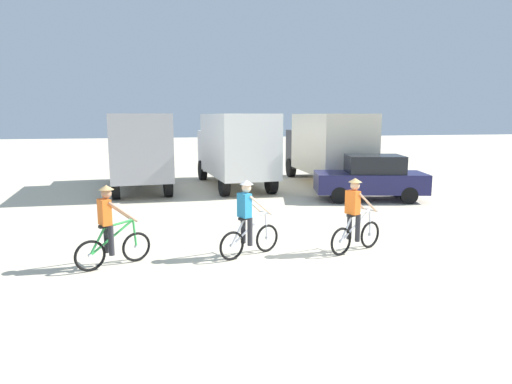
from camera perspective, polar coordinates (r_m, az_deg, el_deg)
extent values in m
plane|color=beige|center=(9.88, 6.60, -9.87)|extent=(120.00, 120.00, 0.00)
cube|color=#9E9EA3|center=(20.26, -14.50, 5.67)|extent=(2.85, 5.39, 2.70)
cube|color=#2D2D33|center=(23.69, -14.81, 4.97)|extent=(2.32, 1.69, 2.00)
cube|color=black|center=(24.36, -14.91, 5.91)|extent=(2.02, 0.26, 0.80)
cylinder|color=black|center=(23.67, -17.16, 2.43)|extent=(0.41, 1.02, 1.00)
cylinder|color=black|center=(23.74, -12.24, 2.66)|extent=(0.41, 1.02, 1.00)
cylinder|color=black|center=(18.73, -17.20, 0.63)|extent=(0.41, 1.02, 1.00)
cylinder|color=black|center=(18.82, -10.98, 0.92)|extent=(0.41, 1.02, 1.00)
cube|color=white|center=(20.38, -2.32, 5.99)|extent=(2.86, 5.39, 2.70)
cube|color=silver|center=(23.71, -4.39, 5.27)|extent=(2.33, 1.69, 2.00)
cube|color=black|center=(24.37, -4.76, 6.20)|extent=(2.02, 0.26, 0.80)
cylinder|color=black|center=(23.51, -6.73, 2.74)|extent=(0.41, 1.02, 1.00)
cylinder|color=black|center=(23.95, -1.92, 2.93)|extent=(0.41, 1.02, 1.00)
cylinder|color=black|center=(18.66, -4.01, 1.00)|extent=(0.41, 1.02, 1.00)
cylinder|color=black|center=(19.21, 1.93, 1.27)|extent=(0.41, 1.02, 1.00)
cube|color=beige|center=(21.58, 9.43, 6.07)|extent=(2.45, 5.22, 2.70)
cube|color=#2D2D33|center=(24.82, 6.65, 5.42)|extent=(2.22, 1.52, 2.00)
cube|color=black|center=(25.46, 6.18, 6.33)|extent=(2.02, 0.10, 0.80)
cylinder|color=black|center=(24.52, 4.40, 3.06)|extent=(0.33, 1.00, 1.00)
cylinder|color=black|center=(25.14, 8.89, 3.14)|extent=(0.33, 1.00, 1.00)
cylinder|color=black|center=(19.80, 8.26, 1.43)|extent=(0.33, 1.00, 1.00)
cylinder|color=black|center=(20.56, 13.63, 1.56)|extent=(0.33, 1.00, 1.00)
cube|color=#1E1E4C|center=(18.28, 14.08, 1.19)|extent=(4.48, 2.64, 0.76)
cube|color=black|center=(18.22, 14.63, 3.43)|extent=(2.40, 2.02, 0.68)
cylinder|color=black|center=(17.33, 10.41, -0.40)|extent=(0.67, 0.36, 0.64)
cylinder|color=black|center=(18.84, 9.65, 0.42)|extent=(0.67, 0.36, 0.64)
cylinder|color=black|center=(17.94, 18.64, -0.41)|extent=(0.67, 0.36, 0.64)
cylinder|color=black|center=(19.41, 17.27, 0.39)|extent=(0.67, 0.36, 0.64)
torus|color=black|center=(10.71, -14.78, -6.67)|extent=(0.63, 0.37, 0.68)
cylinder|color=silver|center=(10.71, -14.78, -6.67)|extent=(0.11, 0.11, 0.08)
torus|color=black|center=(10.35, -20.11, -7.53)|extent=(0.63, 0.37, 0.68)
cylinder|color=silver|center=(10.35, -20.11, -7.53)|extent=(0.11, 0.11, 0.08)
cylinder|color=green|center=(10.42, -17.61, -5.43)|extent=(0.93, 0.52, 0.68)
cylinder|color=green|center=(10.42, -16.81, -3.81)|extent=(0.61, 0.35, 0.13)
cylinder|color=green|center=(10.32, -19.29, -5.90)|extent=(0.37, 0.22, 0.59)
cylinder|color=green|center=(10.62, -14.98, -5.03)|extent=(0.11, 0.09, 0.64)
cylinder|color=silver|center=(10.54, -15.18, -3.37)|extent=(0.27, 0.48, 0.04)
cube|color=black|center=(10.31, -18.49, -4.10)|extent=(0.27, 0.22, 0.06)
cube|color=orange|center=(10.25, -18.47, -2.40)|extent=(0.33, 0.38, 0.56)
sphere|color=#A87A5B|center=(10.20, -18.28, -0.16)|extent=(0.22, 0.22, 0.22)
cone|color=tan|center=(10.18, -18.32, 0.56)|extent=(0.32, 0.32, 0.10)
cylinder|color=#26262B|center=(10.52, -18.25, -5.50)|extent=(0.12, 0.12, 0.66)
cylinder|color=#26262B|center=(10.29, -17.72, -5.81)|extent=(0.12, 0.12, 0.66)
cylinder|color=#A87A5B|center=(10.53, -17.11, -2.10)|extent=(0.56, 0.37, 0.53)
cylinder|color=#A87A5B|center=(10.21, -16.34, -2.42)|extent=(0.59, 0.30, 0.53)
torus|color=black|center=(11.08, 1.39, -5.81)|extent=(0.63, 0.36, 0.68)
cylinder|color=silver|center=(11.08, 1.39, -5.81)|extent=(0.11, 0.11, 0.08)
torus|color=black|center=(10.46, -3.05, -6.76)|extent=(0.63, 0.36, 0.68)
cylinder|color=silver|center=(10.46, -3.05, -6.76)|extent=(0.11, 0.11, 0.08)
cylinder|color=silver|center=(10.66, -0.88, -4.64)|extent=(0.94, 0.51, 0.68)
cylinder|color=silver|center=(10.70, -0.15, -3.05)|extent=(0.61, 0.34, 0.13)
cylinder|color=silver|center=(10.48, -2.30, -5.13)|extent=(0.37, 0.22, 0.59)
cylinder|color=silver|center=(10.98, 1.29, -4.22)|extent=(0.11, 0.09, 0.64)
cylinder|color=silver|center=(10.89, 1.20, -2.61)|extent=(0.27, 0.48, 0.04)
cube|color=black|center=(10.51, -1.55, -3.35)|extent=(0.27, 0.22, 0.06)
cube|color=teal|center=(10.45, -1.47, -1.67)|extent=(0.32, 0.38, 0.56)
sphere|color=beige|center=(10.42, -1.22, 0.52)|extent=(0.22, 0.22, 0.22)
cone|color=silver|center=(10.40, -1.22, 1.23)|extent=(0.32, 0.32, 0.10)
cylinder|color=#26262B|center=(10.72, -1.62, -4.73)|extent=(0.12, 0.12, 0.66)
cylinder|color=#26262B|center=(10.52, -0.76, -5.00)|extent=(0.12, 0.12, 0.66)
cylinder|color=beige|center=(10.80, -0.62, -1.39)|extent=(0.57, 0.36, 0.53)
cylinder|color=beige|center=(10.52, 0.59, -1.68)|extent=(0.60, 0.29, 0.53)
torus|color=black|center=(11.75, 14.11, -5.20)|extent=(0.64, 0.34, 0.68)
cylinder|color=silver|center=(11.75, 14.11, -5.20)|extent=(0.11, 0.11, 0.08)
torus|color=black|center=(10.97, 10.62, -6.12)|extent=(0.64, 0.34, 0.68)
cylinder|color=silver|center=(10.97, 10.62, -6.12)|extent=(0.11, 0.11, 0.08)
cylinder|color=silver|center=(11.26, 12.40, -4.10)|extent=(0.95, 0.48, 0.68)
cylinder|color=silver|center=(11.32, 13.02, -2.59)|extent=(0.62, 0.33, 0.13)
cylinder|color=silver|center=(11.03, 11.27, -4.56)|extent=(0.37, 0.21, 0.59)
cylinder|color=silver|center=(11.65, 14.09, -3.70)|extent=(0.11, 0.09, 0.64)
cylinder|color=silver|center=(11.56, 14.08, -2.18)|extent=(0.25, 0.49, 0.04)
cube|color=black|center=(11.08, 11.92, -2.87)|extent=(0.27, 0.21, 0.06)
cube|color=orange|center=(11.04, 12.05, -1.28)|extent=(0.32, 0.37, 0.56)
sphere|color=tan|center=(11.01, 12.33, 0.80)|extent=(0.22, 0.22, 0.22)
cone|color=tan|center=(11.00, 12.35, 1.47)|extent=(0.32, 0.32, 0.10)
cylinder|color=#26262B|center=(11.29, 11.64, -4.19)|extent=(0.12, 0.12, 0.66)
cylinder|color=#26262B|center=(11.13, 12.65, -4.43)|extent=(0.12, 0.12, 0.66)
cylinder|color=tan|center=(11.41, 12.48, -1.02)|extent=(0.57, 0.35, 0.53)
cylinder|color=tan|center=(11.18, 13.88, -1.29)|extent=(0.60, 0.27, 0.53)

